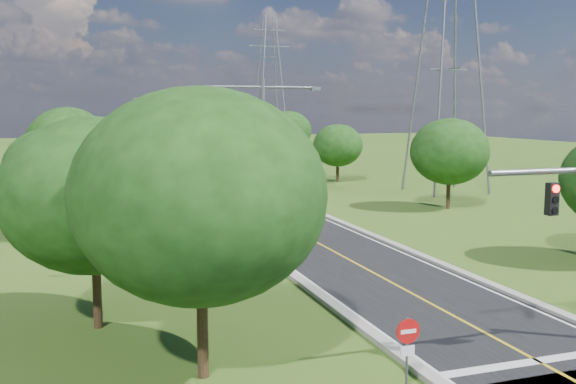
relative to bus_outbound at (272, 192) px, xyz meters
name	(u,v)px	position (x,y,z in m)	size (l,w,h in m)	color
ground	(199,179)	(-1.37, 25.81, -1.58)	(260.00, 260.00, 0.00)	#345417
road	(190,175)	(-1.37, 31.81, -1.55)	(8.00, 150.00, 0.06)	black
curb_left	(158,175)	(-5.62, 31.81, -1.47)	(0.50, 150.00, 0.22)	gray
curb_right	(222,173)	(2.88, 31.81, -1.47)	(0.50, 150.00, 0.22)	gray
do_not_enter_left	(408,342)	(-6.97, -35.71, 0.19)	(0.76, 0.11, 2.50)	slate
speed_limit_sign	(300,185)	(3.83, 3.80, 0.02)	(0.55, 0.09, 2.40)	slate
overpass	(135,135)	(-1.37, 105.81, 0.83)	(30.00, 3.00, 3.20)	gray
streetlight_near_left	(263,164)	(-7.37, -22.19, 4.36)	(5.90, 0.25, 10.00)	slate
streetlight_mid_left	(166,137)	(-7.37, 10.81, 4.36)	(5.90, 0.25, 10.00)	slate
streetlight_far_right	(215,127)	(4.63, 43.81, 4.36)	(5.90, 0.25, 10.00)	slate
power_tower_near	(449,55)	(20.63, 5.81, 12.43)	(9.00, 6.40, 28.00)	slate
power_tower_far	(270,84)	(24.63, 80.81, 12.43)	(9.00, 6.40, 28.00)	slate
tree_la	(93,195)	(-15.37, -26.19, 3.69)	(7.14, 7.14, 8.30)	black
tree_lb	(52,168)	(-17.37, -6.19, 3.07)	(6.30, 6.30, 7.33)	black
tree_lc	(68,139)	(-16.37, 15.81, 4.00)	(7.56, 7.56, 8.79)	black
tree_ld	(53,136)	(-18.37, 39.81, 3.38)	(6.72, 6.72, 7.82)	black
tree_le	(72,134)	(-15.87, 63.81, 2.75)	(5.88, 5.88, 6.84)	black
tree_lf	(200,196)	(-12.37, -32.19, 4.31)	(7.98, 7.98, 9.28)	black
tree_rb	(450,152)	(14.63, -4.19, 3.38)	(6.72, 6.72, 7.82)	black
tree_rc	(338,145)	(13.63, 17.81, 2.75)	(5.88, 5.88, 6.84)	black
tree_rd	(288,131)	(15.63, 41.81, 3.69)	(7.14, 7.14, 8.30)	black
tree_re	(235,134)	(13.13, 65.81, 2.44)	(5.46, 5.46, 6.35)	black
tree_rf	(228,127)	(16.63, 85.81, 3.07)	(6.30, 6.30, 7.33)	black
bus_outbound	(272,192)	(0.00, 0.00, 0.00)	(2.55, 10.91, 3.04)	silver
bus_inbound	(212,189)	(-4.27, 4.68, -0.18)	(2.25, 9.63, 2.68)	white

